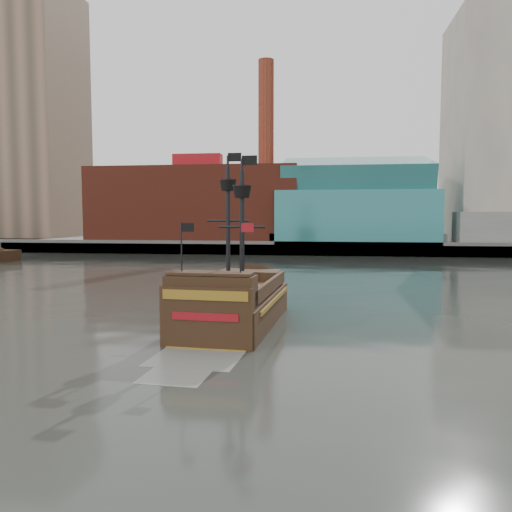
# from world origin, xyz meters

# --- Properties ---
(ground) EXTENTS (400.00, 400.00, 0.00)m
(ground) POSITION_xyz_m (0.00, 0.00, 0.00)
(ground) COLOR #242723
(ground) RESTS_ON ground
(promenade_far) EXTENTS (220.00, 60.00, 2.00)m
(promenade_far) POSITION_xyz_m (0.00, 92.00, 1.00)
(promenade_far) COLOR slate
(promenade_far) RESTS_ON ground
(seawall) EXTENTS (220.00, 1.00, 2.60)m
(seawall) POSITION_xyz_m (0.00, 62.50, 1.30)
(seawall) COLOR #4C4C49
(seawall) RESTS_ON ground
(skyline) EXTENTS (149.00, 45.00, 62.00)m
(skyline) POSITION_xyz_m (5.21, 84.56, 24.55)
(skyline) COLOR #7A5D49
(skyline) RESTS_ON promenade_far
(pirate_ship) EXTENTS (6.04, 16.76, 12.34)m
(pirate_ship) POSITION_xyz_m (-1.54, 2.49, 1.12)
(pirate_ship) COLOR black
(pirate_ship) RESTS_ON ground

